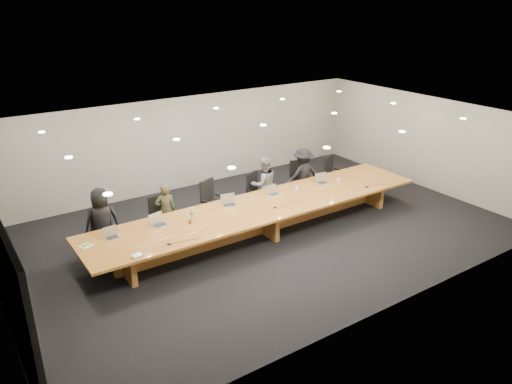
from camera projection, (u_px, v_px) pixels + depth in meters
ground at (263, 232)px, 12.56m from camera, size 12.00×12.00×0.00m
back_wall at (188, 142)px, 15.12m from camera, size 12.00×0.02×2.80m
conference_table at (263, 214)px, 12.37m from camera, size 9.00×1.80×0.75m
chair_far_left at (103, 232)px, 11.35m from camera, size 0.65×0.65×1.11m
chair_left at (162, 217)px, 12.20m from camera, size 0.63×0.63×1.05m
chair_mid_left at (214, 202)px, 12.93m from camera, size 0.76×0.76×1.16m
chair_mid_right at (258, 192)px, 13.62m from camera, size 0.72×0.72×1.11m
chair_right at (301, 181)px, 14.34m from camera, size 0.72×0.72×1.17m
chair_far_right at (333, 173)px, 15.14m from camera, size 0.65×0.65×1.04m
person_a at (102, 221)px, 11.31m from camera, size 0.82×0.58×1.58m
person_b at (166, 210)px, 12.15m from camera, size 0.56×0.44×1.36m
person_c at (264, 184)px, 13.57m from camera, size 0.84×0.70×1.55m
person_d at (303, 174)px, 14.29m from camera, size 1.05×0.67×1.55m
laptop_a at (112, 233)px, 10.57m from camera, size 0.33×0.26×0.24m
laptop_b at (159, 220)px, 11.13m from camera, size 0.41×0.34×0.29m
laptop_c at (230, 200)px, 12.19m from camera, size 0.41×0.33×0.28m
laptop_d at (275, 190)px, 12.87m from camera, size 0.33×0.26×0.24m
laptop_e at (323, 179)px, 13.64m from camera, size 0.39×0.31×0.28m
water_bottle at (192, 213)px, 11.53m from camera, size 0.09×0.09×0.24m
amber_mug at (190, 222)px, 11.29m from camera, size 0.09×0.09×0.09m
paper_cup_near at (297, 188)px, 13.21m from camera, size 0.10×0.10×0.10m
paper_cup_far at (338, 180)px, 13.81m from camera, size 0.09×0.09×0.09m
notepad at (86, 246)px, 10.28m from camera, size 0.30×0.27×0.01m
lime_gadget at (86, 245)px, 10.28m from camera, size 0.18×0.15×0.03m
av_box at (137, 256)px, 9.88m from camera, size 0.24×0.20×0.03m
mic_left at (169, 244)px, 10.35m from camera, size 0.14×0.14×0.03m
mic_center at (275, 207)px, 12.13m from camera, size 0.13×0.13×0.03m
mic_right at (367, 187)px, 13.43m from camera, size 0.12×0.12×0.03m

